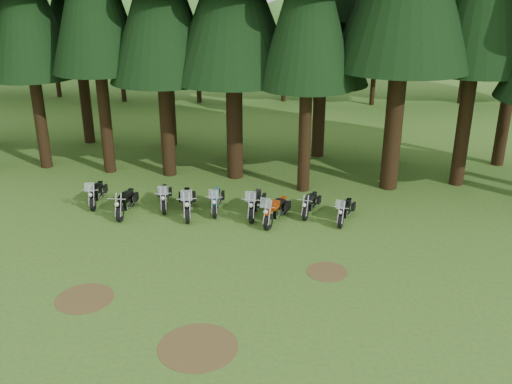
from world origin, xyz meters
TOP-DOWN VIEW (x-y plane):
  - ground at (0.00, 0.00)m, footprint 120.00×120.00m
  - decid_1 at (-15.99, 25.76)m, footprint 7.91×7.69m
  - decid_2 at (-10.43, 24.78)m, footprint 6.72×6.53m
  - decid_3 at (-4.71, 25.13)m, footprint 6.12×5.95m
  - decid_4 at (1.58, 26.32)m, footprint 5.93×5.76m
  - decid_5 at (8.29, 25.71)m, footprint 8.45×8.21m
  - decid_6 at (14.85, 27.01)m, footprint 7.06×6.86m
  - dirt_patch_0 at (-3.00, -2.00)m, footprint 1.80×1.80m
  - dirt_patch_1 at (4.50, 0.50)m, footprint 1.40×1.40m
  - dirt_patch_2 at (1.00, -4.00)m, footprint 2.20×2.20m
  - motorcycle_0 at (-5.39, 5.37)m, footprint 0.57×2.16m
  - motorcycle_1 at (-3.81, 4.50)m, footprint 0.33×2.24m
  - motorcycle_2 at (-2.39, 5.34)m, footprint 0.74×2.12m
  - motorcycle_3 at (-1.23, 4.66)m, footprint 0.83×2.44m
  - motorcycle_4 at (-0.12, 5.19)m, footprint 0.50×2.16m
  - motorcycle_5 at (1.55, 4.94)m, footprint 0.46×2.35m
  - motorcycle_6 at (2.46, 4.34)m, footprint 0.95×2.27m
  - motorcycle_7 at (3.81, 5.33)m, footprint 0.59×1.97m
  - motorcycle_8 at (5.22, 4.74)m, footprint 0.75×2.02m

SIDE VIEW (x-z plane):
  - ground at x=0.00m, z-range 0.00..0.00m
  - dirt_patch_0 at x=-3.00m, z-range 0.00..0.01m
  - dirt_patch_1 at x=4.50m, z-range 0.00..0.01m
  - dirt_patch_2 at x=1.00m, z-range 0.00..0.01m
  - motorcycle_7 at x=3.81m, z-range 0.01..0.82m
  - motorcycle_8 at x=5.22m, z-range -0.21..1.07m
  - motorcycle_2 at x=-2.39m, z-range -0.22..1.11m
  - motorcycle_0 at x=-5.39m, z-range -0.22..1.13m
  - motorcycle_4 at x=-0.12m, z-range -0.22..1.13m
  - motorcycle_1 at x=-3.81m, z-range 0.01..0.92m
  - motorcycle_6 at x=2.46m, z-range -0.24..1.21m
  - motorcycle_5 at x=1.55m, z-range -0.25..1.23m
  - motorcycle_3 at x=-1.23m, z-range -0.25..1.28m
  - decid_4 at x=1.58m, z-range 0.67..8.07m
  - decid_3 at x=-4.71m, z-range 0.69..8.34m
  - decid_2 at x=-10.43m, z-range 0.76..9.15m
  - decid_6 at x=14.85m, z-range 0.79..9.61m
  - decid_1 at x=-15.99m, z-range 0.89..10.77m
  - decid_5 at x=8.29m, z-range 0.95..11.51m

